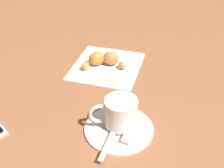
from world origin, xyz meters
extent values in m
plane|color=brown|center=(0.00, 0.00, 0.00)|extent=(1.80, 1.80, 0.00)
cylinder|color=silver|center=(-0.12, -0.05, 0.00)|extent=(0.14, 0.14, 0.01)
cylinder|color=silver|center=(-0.11, -0.05, 0.04)|extent=(0.06, 0.06, 0.06)
cylinder|color=#412113|center=(-0.11, -0.05, 0.04)|extent=(0.05, 0.05, 0.00)
torus|color=silver|center=(-0.13, -0.01, 0.04)|extent=(0.02, 0.04, 0.04)
cube|color=silver|center=(-0.17, -0.04, 0.01)|extent=(0.09, 0.02, 0.00)
ellipsoid|color=silver|center=(-0.11, -0.05, 0.01)|extent=(0.03, 0.02, 0.01)
cube|color=white|center=(-0.13, -0.07, 0.01)|extent=(0.07, 0.03, 0.01)
cube|color=white|center=(0.10, 0.03, 0.00)|extent=(0.19, 0.18, 0.00)
ellipsoid|color=#AF7F45|center=(0.09, -0.01, 0.01)|extent=(0.03, 0.03, 0.02)
ellipsoid|color=#BF6D39|center=(0.11, 0.02, 0.02)|extent=(0.04, 0.04, 0.04)
ellipsoid|color=#BA712D|center=(0.10, 0.06, 0.02)|extent=(0.05, 0.05, 0.04)
ellipsoid|color=#C07B2E|center=(0.07, 0.08, 0.01)|extent=(0.03, 0.02, 0.02)
camera|label=1|loc=(-0.51, -0.12, 0.39)|focal=45.00mm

